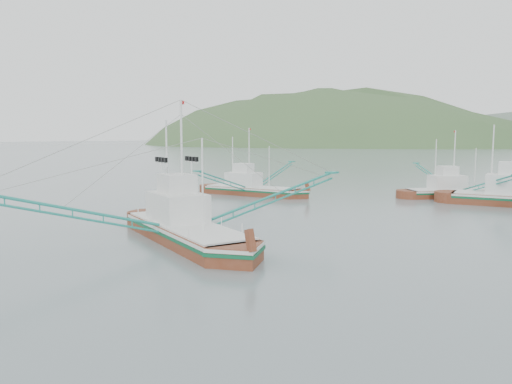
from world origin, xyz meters
The scene contains 5 objects.
ground centered at (0.00, 0.00, 0.00)m, with size 1200.00×1200.00×0.00m, color slate.
main_boat centered at (-1.25, -1.82, 2.41)m, with size 16.37×27.60×11.74m.
bg_boat_far centered at (8.99, 39.20, 2.05)m, with size 19.35×19.91×9.55m.
bg_boat_left centered at (-14.83, 25.72, 1.36)m, with size 13.78×24.48×9.92m.
headland_left centered at (-180.00, 360.00, 0.00)m, with size 448.00×308.00×210.00m, color #3B5B2F.
Camera 1 is at (25.29, -29.80, 8.19)m, focal length 35.00 mm.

